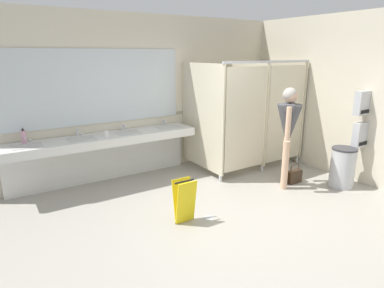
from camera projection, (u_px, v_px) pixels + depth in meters
name	position (u px, v px, depth m)	size (l,w,h in m)	color
ground_plane	(232.00, 221.00, 4.58)	(6.04, 5.44, 0.10)	#9E998E
wall_back	(150.00, 95.00, 6.21)	(6.04, 0.12, 2.86)	beige
wall_side_right	(362.00, 99.00, 5.63)	(0.12, 5.44, 2.86)	beige
wall_back_tile_band	(152.00, 116.00, 6.25)	(6.04, 0.01, 0.06)	#9E937F
vanity_counter	(104.00, 147.00, 5.65)	(3.16, 0.60, 0.98)	silver
mirror_panel	(96.00, 87.00, 5.56)	(3.06, 0.02, 1.24)	silver
bathroom_stalls	(250.00, 113.00, 6.40)	(2.05, 1.31, 2.06)	beige
paper_towel_dispenser_upper	(364.00, 103.00, 5.48)	(0.40, 0.13, 0.39)	#B7BABF
paper_towel_dispenser_lower	(362.00, 134.00, 5.59)	(0.38, 0.13, 0.41)	#B7BABF
trash_bin	(343.00, 167.00, 5.56)	(0.40, 0.40, 0.68)	#B7BABF
person_standing	(288.00, 126.00, 5.36)	(0.56, 0.56, 1.67)	#DBAD89
handbag	(294.00, 176.00, 5.78)	(0.28, 0.12, 0.37)	#3F2D1E
soap_dispenser	(24.00, 137.00, 5.02)	(0.07, 0.07, 0.23)	#D899B2
paper_cup	(106.00, 134.00, 5.43)	(0.07, 0.07, 0.09)	white
wet_floor_sign	(185.00, 201.00, 4.38)	(0.28, 0.19, 0.59)	yellow
floor_drain_cover	(209.00, 217.00, 4.57)	(0.14, 0.14, 0.01)	#B7BABF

